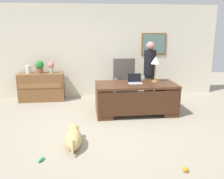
# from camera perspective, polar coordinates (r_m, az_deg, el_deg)

# --- Properties ---
(ground_plane) EXTENTS (12.00, 12.00, 0.00)m
(ground_plane) POSITION_cam_1_polar(r_m,az_deg,el_deg) (5.28, -0.03, -8.72)
(ground_plane) COLOR #9E937F
(back_wall) EXTENTS (7.00, 0.16, 2.70)m
(back_wall) POSITION_cam_1_polar(r_m,az_deg,el_deg) (7.49, -2.31, 8.75)
(back_wall) COLOR beige
(back_wall) RESTS_ON ground_plane
(desk) EXTENTS (1.91, 0.93, 0.75)m
(desk) POSITION_cam_1_polar(r_m,az_deg,el_deg) (5.99, 5.54, -1.84)
(desk) COLOR #4C2B19
(desk) RESTS_ON ground_plane
(credenza) EXTENTS (1.25, 0.50, 0.79)m
(credenza) POSITION_cam_1_polar(r_m,az_deg,el_deg) (7.37, -15.87, 0.59)
(credenza) COLOR brown
(credenza) RESTS_ON ground_plane
(armchair) EXTENTS (0.60, 0.59, 1.21)m
(armchair) POSITION_cam_1_polar(r_m,az_deg,el_deg) (6.93, 2.94, 1.36)
(armchair) COLOR #564C47
(armchair) RESTS_ON ground_plane
(person_standing) EXTENTS (0.32, 0.32, 1.69)m
(person_standing) POSITION_cam_1_polar(r_m,az_deg,el_deg) (6.72, 8.63, 3.88)
(person_standing) COLOR #262323
(person_standing) RESTS_ON ground_plane
(dog_lying) EXTENTS (0.30, 0.85, 0.30)m
(dog_lying) POSITION_cam_1_polar(r_m,az_deg,el_deg) (4.51, -8.91, -10.92)
(dog_lying) COLOR tan
(dog_lying) RESTS_ON ground_plane
(laptop) EXTENTS (0.32, 0.22, 0.22)m
(laptop) POSITION_cam_1_polar(r_m,az_deg,el_deg) (5.96, 5.27, 2.00)
(laptop) COLOR #B2B5BA
(laptop) RESTS_ON desk
(desk_lamp) EXTENTS (0.22, 0.22, 0.63)m
(desk_lamp) POSITION_cam_1_polar(r_m,az_deg,el_deg) (6.09, 9.97, 6.29)
(desk_lamp) COLOR #9E8447
(desk_lamp) RESTS_ON desk
(vase_with_flowers) EXTENTS (0.17, 0.17, 0.32)m
(vase_with_flowers) POSITION_cam_1_polar(r_m,az_deg,el_deg) (7.22, -13.79, 5.16)
(vase_with_flowers) COLOR #A3BB9B
(vase_with_flowers) RESTS_ON credenza
(vase_empty) EXTENTS (0.15, 0.15, 0.23)m
(vase_empty) POSITION_cam_1_polar(r_m,az_deg,el_deg) (7.33, -18.66, 4.39)
(vase_empty) COLOR silver
(vase_empty) RESTS_ON credenza
(potted_plant) EXTENTS (0.24, 0.24, 0.36)m
(potted_plant) POSITION_cam_1_polar(r_m,az_deg,el_deg) (7.26, -16.30, 5.13)
(potted_plant) COLOR brown
(potted_plant) RESTS_ON credenza
(dog_toy_ball) EXTENTS (0.08, 0.08, 0.08)m
(dog_toy_ball) POSITION_cam_1_polar(r_m,az_deg,el_deg) (3.94, 16.53, -17.20)
(dog_toy_ball) COLOR orange
(dog_toy_ball) RESTS_ON ground_plane
(dog_toy_bone) EXTENTS (0.12, 0.16, 0.05)m
(dog_toy_bone) POSITION_cam_1_polar(r_m,az_deg,el_deg) (4.21, -15.95, -15.23)
(dog_toy_bone) COLOR green
(dog_toy_bone) RESTS_ON ground_plane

